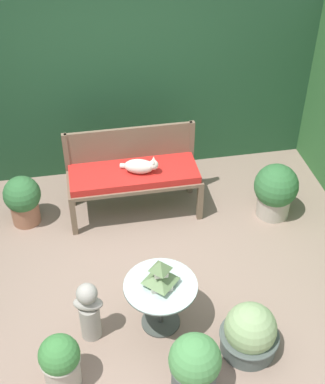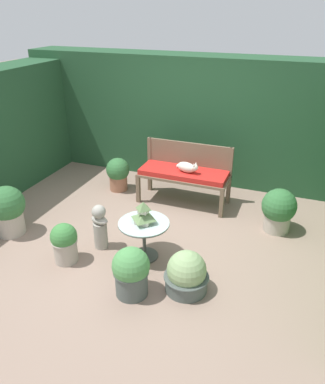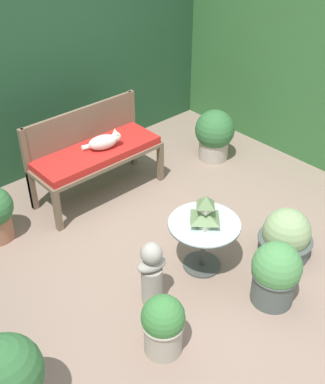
# 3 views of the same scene
# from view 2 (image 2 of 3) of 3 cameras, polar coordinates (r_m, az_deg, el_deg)

# --- Properties ---
(ground) EXTENTS (30.00, 30.00, 0.00)m
(ground) POSITION_cam_2_polar(r_m,az_deg,el_deg) (5.42, -2.54, -5.99)
(ground) COLOR gray
(foliage_hedge_back) EXTENTS (6.40, 0.75, 2.17)m
(foliage_hedge_back) POSITION_cam_2_polar(r_m,az_deg,el_deg) (6.95, 4.87, 11.24)
(foliage_hedge_back) COLOR #234C2D
(foliage_hedge_back) RESTS_ON ground
(garden_bench) EXTENTS (1.44, 0.55, 0.57)m
(garden_bench) POSITION_cam_2_polar(r_m,az_deg,el_deg) (5.97, 3.23, 2.61)
(garden_bench) COLOR brown
(garden_bench) RESTS_ON ground
(bench_backrest) EXTENTS (1.44, 0.06, 0.95)m
(bench_backrest) POSITION_cam_2_polar(r_m,az_deg,el_deg) (6.12, 4.03, 5.22)
(bench_backrest) COLOR brown
(bench_backrest) RESTS_ON ground
(cat) EXTENTS (0.40, 0.26, 0.19)m
(cat) POSITION_cam_2_polar(r_m,az_deg,el_deg) (5.85, 3.80, 3.79)
(cat) COLOR silver
(cat) RESTS_ON garden_bench
(patio_table) EXTENTS (0.64, 0.64, 0.51)m
(patio_table) POSITION_cam_2_polar(r_m,az_deg,el_deg) (4.70, -2.84, -5.81)
(patio_table) COLOR #424742
(patio_table) RESTS_ON ground
(pagoda_birdhouse) EXTENTS (0.25, 0.25, 0.29)m
(pagoda_birdhouse) POSITION_cam_2_polar(r_m,az_deg,el_deg) (4.58, -2.90, -3.38)
(pagoda_birdhouse) COLOR beige
(pagoda_birdhouse) RESTS_ON patio_table
(garden_bust) EXTENTS (0.29, 0.21, 0.63)m
(garden_bust) POSITION_cam_2_polar(r_m,az_deg,el_deg) (4.99, -9.51, -5.14)
(garden_bust) COLOR #A39E93
(garden_bust) RESTS_ON ground
(potted_plant_hedge_corner) EXTENTS (0.49, 0.49, 0.64)m
(potted_plant_hedge_corner) POSITION_cam_2_polar(r_m,az_deg,el_deg) (5.53, 17.27, -2.59)
(potted_plant_hedge_corner) COLOR #ADA393
(potted_plant_hedge_corner) RESTS_ON ground
(potted_plant_bench_right) EXTENTS (0.52, 0.52, 0.50)m
(potted_plant_bench_right) POSITION_cam_2_polar(r_m,az_deg,el_deg) (4.30, 3.67, -12.40)
(potted_plant_bench_right) COLOR #4C5651
(potted_plant_bench_right) RESTS_ON ground
(potted_plant_bench_left) EXTENTS (0.42, 0.42, 0.59)m
(potted_plant_bench_left) POSITION_cam_2_polar(r_m,az_deg,el_deg) (4.20, -4.81, -12.00)
(potted_plant_bench_left) COLOR #4C5651
(potted_plant_bench_left) RESTS_ON ground
(potted_plant_path_edge) EXTENTS (0.40, 0.40, 0.58)m
(potted_plant_path_edge) POSITION_cam_2_polar(r_m,az_deg,el_deg) (6.53, -6.80, 2.86)
(potted_plant_path_edge) COLOR #9E664C
(potted_plant_path_edge) RESTS_ON ground
(potted_plant_table_far) EXTENTS (0.33, 0.33, 0.53)m
(potted_plant_table_far) POSITION_cam_2_polar(r_m,az_deg,el_deg) (4.84, -14.71, -7.42)
(potted_plant_table_far) COLOR #ADA393
(potted_plant_table_far) RESTS_ON ground
(potted_plant_patio_mid) EXTENTS (0.50, 0.50, 0.72)m
(potted_plant_patio_mid) POSITION_cam_2_polar(r_m,az_deg,el_deg) (5.61, -22.54, -2.45)
(potted_plant_patio_mid) COLOR #ADA393
(potted_plant_patio_mid) RESTS_ON ground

